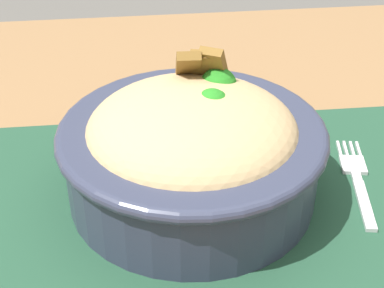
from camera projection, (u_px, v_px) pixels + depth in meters
table at (216, 271)px, 0.50m from camera, size 1.38×0.93×0.70m
placemat at (218, 208)px, 0.48m from camera, size 0.48×0.30×0.00m
bowl at (192, 147)px, 0.47m from camera, size 0.22×0.22×0.12m
fork at (357, 177)px, 0.51m from camera, size 0.04×0.13×0.00m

